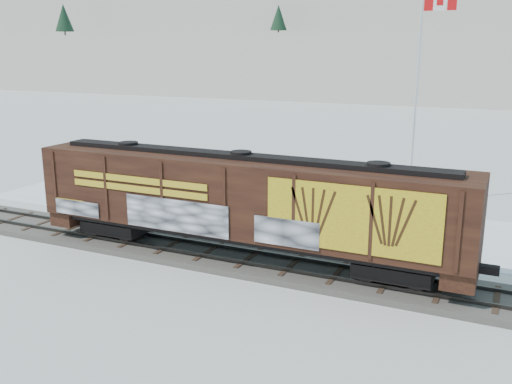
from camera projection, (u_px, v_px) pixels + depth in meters
The scene contains 9 objects.
ground at pixel (249, 264), 24.83m from camera, with size 500.00×500.00×0.00m, color white.
rail_track at pixel (249, 261), 24.80m from camera, with size 50.00×3.40×0.43m.
parking_strip at pixel (308, 219), 31.42m from camera, with size 40.00×8.00×0.03m, color white.
hillside at pixel (488, 28), 144.23m from camera, with size 360.00×110.00×93.00m.
hopper_railcar at pixel (241, 199), 24.26m from camera, with size 19.28×3.06×4.43m.
flagpole at pixel (416, 127), 33.59m from camera, with size 2.30×0.90×12.39m.
car_silver at pixel (256, 206), 31.17m from camera, with size 1.72×4.28×1.46m, color #A2A5A9.
car_white at pixel (297, 208), 30.41m from camera, with size 1.78×5.10×1.68m, color silver.
car_dark at pixel (356, 216), 29.56m from camera, with size 1.82×4.47×1.30m, color black.
Camera 1 is at (10.15, -21.00, 9.09)m, focal length 40.00 mm.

